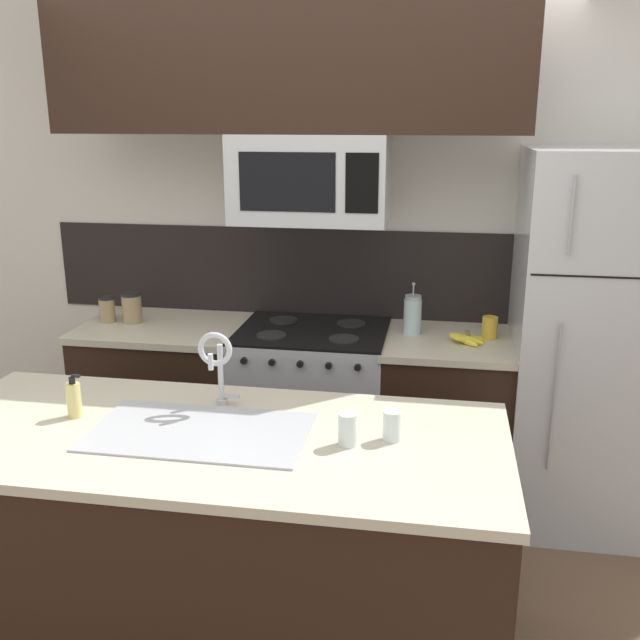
{
  "coord_description": "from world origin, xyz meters",
  "views": [
    {
      "loc": [
        0.63,
        -2.53,
        1.98
      ],
      "look_at": [
        0.15,
        0.27,
        1.16
      ],
      "focal_mm": 40.0,
      "sensor_mm": 36.0,
      "label": 1
    }
  ],
  "objects_px": {
    "microwave": "(311,179)",
    "refrigerator": "(597,344)",
    "storage_jar_tall": "(107,309)",
    "banana_bunch": "(467,339)",
    "spare_glass": "(392,426)",
    "storage_jar_medium": "(132,308)",
    "dish_soap_bottle": "(74,399)",
    "drinking_glass": "(348,429)",
    "french_press": "(413,315)",
    "coffee_tin": "(490,327)",
    "stove_range": "(313,413)",
    "sink_faucet": "(217,359)"
  },
  "relations": [
    {
      "from": "stove_range",
      "to": "storage_jar_tall",
      "type": "distance_m",
      "value": 1.23
    },
    {
      "from": "banana_bunch",
      "to": "french_press",
      "type": "distance_m",
      "value": 0.31
    },
    {
      "from": "spare_glass",
      "to": "coffee_tin",
      "type": "bearing_deg",
      "value": 72.55
    },
    {
      "from": "french_press",
      "to": "spare_glass",
      "type": "relative_size",
      "value": 2.52
    },
    {
      "from": "sink_faucet",
      "to": "stove_range",
      "type": "bearing_deg",
      "value": 80.61
    },
    {
      "from": "stove_range",
      "to": "dish_soap_bottle",
      "type": "height_order",
      "value": "dish_soap_bottle"
    },
    {
      "from": "storage_jar_medium",
      "to": "coffee_tin",
      "type": "relative_size",
      "value": 1.48
    },
    {
      "from": "coffee_tin",
      "to": "sink_faucet",
      "type": "xyz_separation_m",
      "value": [
        -1.06,
        -1.08,
        0.14
      ]
    },
    {
      "from": "storage_jar_tall",
      "to": "sink_faucet",
      "type": "height_order",
      "value": "sink_faucet"
    },
    {
      "from": "storage_jar_medium",
      "to": "dish_soap_bottle",
      "type": "xyz_separation_m",
      "value": [
        0.31,
        -1.21,
        -0.01
      ]
    },
    {
      "from": "drinking_glass",
      "to": "spare_glass",
      "type": "distance_m",
      "value": 0.16
    },
    {
      "from": "microwave",
      "to": "sink_faucet",
      "type": "relative_size",
      "value": 2.43
    },
    {
      "from": "sink_faucet",
      "to": "spare_glass",
      "type": "bearing_deg",
      "value": -13.73
    },
    {
      "from": "storage_jar_tall",
      "to": "banana_bunch",
      "type": "height_order",
      "value": "storage_jar_tall"
    },
    {
      "from": "refrigerator",
      "to": "banana_bunch",
      "type": "relative_size",
      "value": 9.63
    },
    {
      "from": "sink_faucet",
      "to": "dish_soap_bottle",
      "type": "height_order",
      "value": "sink_faucet"
    },
    {
      "from": "storage_jar_medium",
      "to": "french_press",
      "type": "height_order",
      "value": "french_press"
    },
    {
      "from": "storage_jar_medium",
      "to": "drinking_glass",
      "type": "xyz_separation_m",
      "value": [
        1.33,
        -1.27,
        -0.02
      ]
    },
    {
      "from": "microwave",
      "to": "french_press",
      "type": "bearing_deg",
      "value": 9.14
    },
    {
      "from": "microwave",
      "to": "storage_jar_medium",
      "type": "bearing_deg",
      "value": 178.08
    },
    {
      "from": "refrigerator",
      "to": "drinking_glass",
      "type": "height_order",
      "value": "refrigerator"
    },
    {
      "from": "french_press",
      "to": "dish_soap_bottle",
      "type": "distance_m",
      "value": 1.72
    },
    {
      "from": "storage_jar_tall",
      "to": "banana_bunch",
      "type": "distance_m",
      "value": 1.9
    },
    {
      "from": "sink_faucet",
      "to": "dish_soap_bottle",
      "type": "bearing_deg",
      "value": -161.74
    },
    {
      "from": "storage_jar_tall",
      "to": "drinking_glass",
      "type": "xyz_separation_m",
      "value": [
        1.47,
        -1.26,
        -0.01
      ]
    },
    {
      "from": "refrigerator",
      "to": "storage_jar_tall",
      "type": "relative_size",
      "value": 13.24
    },
    {
      "from": "storage_jar_medium",
      "to": "banana_bunch",
      "type": "bearing_deg",
      "value": -2.34
    },
    {
      "from": "coffee_tin",
      "to": "spare_glass",
      "type": "distance_m",
      "value": 1.3
    },
    {
      "from": "storage_jar_medium",
      "to": "sink_faucet",
      "type": "bearing_deg",
      "value": -52.16
    },
    {
      "from": "refrigerator",
      "to": "coffee_tin",
      "type": "xyz_separation_m",
      "value": [
        -0.51,
        0.03,
        0.05
      ]
    },
    {
      "from": "french_press",
      "to": "coffee_tin",
      "type": "height_order",
      "value": "french_press"
    },
    {
      "from": "storage_jar_tall",
      "to": "drinking_glass",
      "type": "relative_size",
      "value": 1.21
    },
    {
      "from": "stove_range",
      "to": "microwave",
      "type": "xyz_separation_m",
      "value": [
        0.0,
        -0.02,
        1.22
      ]
    },
    {
      "from": "spare_glass",
      "to": "refrigerator",
      "type": "bearing_deg",
      "value": 53.49
    },
    {
      "from": "microwave",
      "to": "storage_jar_medium",
      "type": "xyz_separation_m",
      "value": [
        -0.98,
        0.03,
        -0.69
      ]
    },
    {
      "from": "storage_jar_medium",
      "to": "drinking_glass",
      "type": "bearing_deg",
      "value": -43.63
    },
    {
      "from": "microwave",
      "to": "storage_jar_medium",
      "type": "distance_m",
      "value": 1.2
    },
    {
      "from": "french_press",
      "to": "sink_faucet",
      "type": "relative_size",
      "value": 0.87
    },
    {
      "from": "microwave",
      "to": "spare_glass",
      "type": "relative_size",
      "value": 7.03
    },
    {
      "from": "sink_faucet",
      "to": "drinking_glass",
      "type": "distance_m",
      "value": 0.59
    },
    {
      "from": "dish_soap_bottle",
      "to": "drinking_glass",
      "type": "distance_m",
      "value": 1.02
    },
    {
      "from": "stove_range",
      "to": "dish_soap_bottle",
      "type": "bearing_deg",
      "value": -119.16
    },
    {
      "from": "microwave",
      "to": "refrigerator",
      "type": "relative_size",
      "value": 0.41
    },
    {
      "from": "coffee_tin",
      "to": "spare_glass",
      "type": "bearing_deg",
      "value": -107.45
    },
    {
      "from": "storage_jar_tall",
      "to": "spare_glass",
      "type": "xyz_separation_m",
      "value": [
        1.61,
        -1.19,
        -0.02
      ]
    },
    {
      "from": "stove_range",
      "to": "storage_jar_tall",
      "type": "height_order",
      "value": "storage_jar_tall"
    },
    {
      "from": "stove_range",
      "to": "storage_jar_medium",
      "type": "height_order",
      "value": "storage_jar_medium"
    },
    {
      "from": "microwave",
      "to": "coffee_tin",
      "type": "bearing_deg",
      "value": 4.58
    },
    {
      "from": "refrigerator",
      "to": "drinking_glass",
      "type": "relative_size",
      "value": 16.05
    },
    {
      "from": "stove_range",
      "to": "spare_glass",
      "type": "distance_m",
      "value": 1.39
    }
  ]
}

